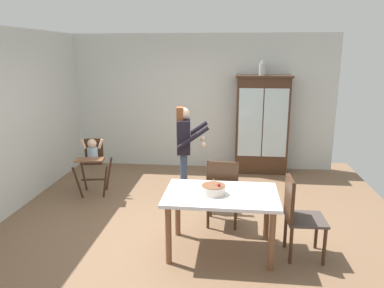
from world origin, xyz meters
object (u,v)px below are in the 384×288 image
object	(u,v)px
adult_person	(184,143)
dining_chair_far_side	(223,188)
china_cabinet	(262,124)
birthday_cake	(213,189)
dining_table	(221,202)
ceramic_vase	(262,69)
high_chair_with_toddler	(93,157)
dining_chair_right_end	(297,212)

from	to	relation	value
adult_person	dining_chair_far_side	bearing A→B (deg)	-149.32
china_cabinet	birthday_cake	size ratio (longest dim) A/B	6.83
dining_table	dining_chair_far_side	world-z (taller)	dining_chair_far_side
dining_table	dining_chair_far_side	size ratio (longest dim) A/B	1.39
ceramic_vase	high_chair_with_toddler	xyz separation A→B (m)	(-2.84, -1.51, -1.38)
china_cabinet	dining_chair_right_end	xyz separation A→B (m)	(0.18, -3.17, -0.41)
dining_chair_right_end	china_cabinet	bearing A→B (deg)	1.76
adult_person	high_chair_with_toddler	bearing A→B (deg)	76.65
adult_person	birthday_cake	world-z (taller)	adult_person
china_cabinet	dining_chair_far_side	world-z (taller)	china_cabinet
ceramic_vase	dining_chair_right_end	xyz separation A→B (m)	(0.21, -3.18, -1.48)
ceramic_vase	dining_table	xyz separation A→B (m)	(-0.67, -3.16, -1.40)
adult_person	dining_chair_right_end	world-z (taller)	adult_person
dining_chair_right_end	dining_chair_far_side	bearing A→B (deg)	51.36
china_cabinet	high_chair_with_toddler	xyz separation A→B (m)	(-2.88, -1.51, -0.31)
ceramic_vase	birthday_cake	size ratio (longest dim) A/B	0.96
china_cabinet	dining_table	world-z (taller)	china_cabinet
ceramic_vase	dining_chair_right_end	distance (m)	3.51
dining_chair_right_end	adult_person	bearing A→B (deg)	43.87
birthday_cake	dining_chair_far_side	size ratio (longest dim) A/B	0.29
china_cabinet	ceramic_vase	bearing A→B (deg)	173.93
china_cabinet	ceramic_vase	xyz separation A→B (m)	(-0.03, 0.00, 1.07)
ceramic_vase	china_cabinet	bearing A→B (deg)	-6.07
dining_chair_far_side	dining_chair_right_end	world-z (taller)	same
china_cabinet	dining_chair_right_end	distance (m)	3.21
dining_chair_right_end	dining_table	bearing A→B (deg)	87.68
china_cabinet	dining_chair_right_end	world-z (taller)	china_cabinet
ceramic_vase	birthday_cake	bearing A→B (deg)	-103.34
china_cabinet	ceramic_vase	distance (m)	1.07
dining_chair_right_end	birthday_cake	bearing A→B (deg)	89.17
ceramic_vase	dining_table	size ratio (longest dim) A/B	0.20
dining_table	birthday_cake	bearing A→B (deg)	-165.19
china_cabinet	high_chair_with_toddler	bearing A→B (deg)	-152.30
china_cabinet	high_chair_with_toddler	world-z (taller)	china_cabinet
china_cabinet	dining_table	size ratio (longest dim) A/B	1.44
ceramic_vase	dining_chair_far_side	size ratio (longest dim) A/B	0.28
dining_chair_far_side	adult_person	bearing A→B (deg)	-50.25
china_cabinet	adult_person	size ratio (longest dim) A/B	1.25
ceramic_vase	birthday_cake	world-z (taller)	ceramic_vase
adult_person	dining_table	xyz separation A→B (m)	(0.62, -1.47, -0.33)
dining_table	high_chair_with_toddler	bearing A→B (deg)	142.81
high_chair_with_toddler	birthday_cake	xyz separation A→B (m)	(2.09, -1.67, 0.14)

